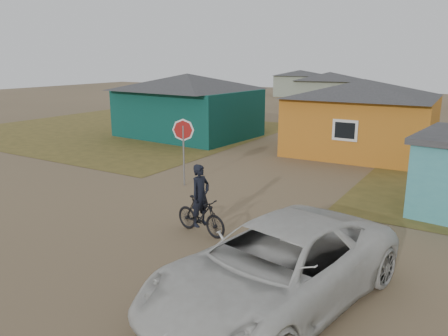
{
  "coord_description": "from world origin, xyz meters",
  "views": [
    {
      "loc": [
        8.32,
        -9.32,
        4.97
      ],
      "look_at": [
        0.72,
        3.0,
        1.3
      ],
      "focal_mm": 35.0,
      "sensor_mm": 36.0,
      "label": 1
    }
  ],
  "objects": [
    {
      "name": "ground",
      "position": [
        0.0,
        0.0,
        0.0
      ],
      "size": [
        120.0,
        120.0,
        0.0
      ],
      "primitive_type": "plane",
      "color": "brown"
    },
    {
      "name": "grass_nw",
      "position": [
        -14.0,
        13.0,
        0.01
      ],
      "size": [
        20.0,
        18.0,
        0.0
      ],
      "primitive_type": "cube",
      "color": "brown",
      "rests_on": "ground"
    },
    {
      "name": "house_teal",
      "position": [
        -8.5,
        13.5,
        2.05
      ],
      "size": [
        8.93,
        7.08,
        4.0
      ],
      "color": "#0A3832",
      "rests_on": "ground"
    },
    {
      "name": "house_yellow",
      "position": [
        2.5,
        14.0,
        2.0
      ],
      "size": [
        7.72,
        6.76,
        3.9
      ],
      "color": "#BE6E1D",
      "rests_on": "ground"
    },
    {
      "name": "house_pale_west",
      "position": [
        -6.0,
        34.0,
        1.86
      ],
      "size": [
        7.04,
        6.15,
        3.6
      ],
      "color": "gray",
      "rests_on": "ground"
    },
    {
      "name": "house_pale_north",
      "position": [
        -14.0,
        46.0,
        1.75
      ],
      "size": [
        6.28,
        5.81,
        3.4
      ],
      "color": "gray",
      "rests_on": "ground"
    },
    {
      "name": "stop_sign",
      "position": [
        -1.84,
        4.13,
        1.95
      ],
      "size": [
        0.88,
        0.07,
        2.68
      ],
      "color": "gray",
      "rests_on": "ground"
    },
    {
      "name": "cyclist",
      "position": [
        1.53,
        0.41,
        0.75
      ],
      "size": [
        1.88,
        0.79,
        2.06
      ],
      "color": "black",
      "rests_on": "ground"
    },
    {
      "name": "vehicle",
      "position": [
        4.99,
        -1.92,
        0.86
      ],
      "size": [
        3.99,
        6.65,
        1.73
      ],
      "primitive_type": "imported",
      "rotation": [
        0.0,
        0.0,
        -0.19
      ],
      "color": "silver",
      "rests_on": "ground"
    }
  ]
}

